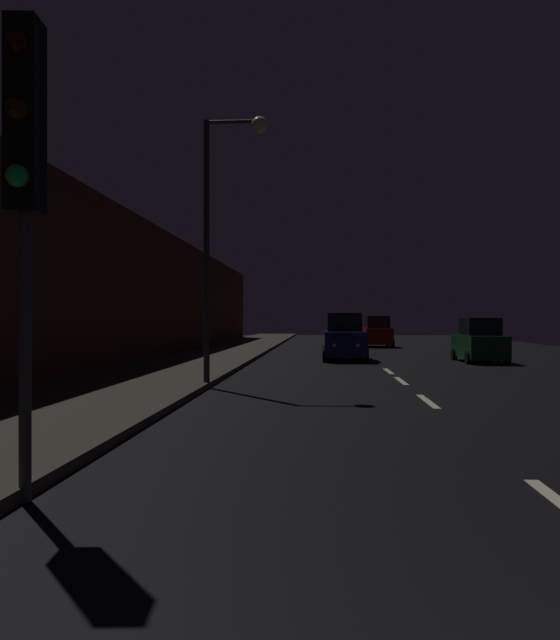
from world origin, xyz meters
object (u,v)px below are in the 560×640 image
(traffic_light_near_left, at_px, (24,152))
(car_distant_taillights, at_px, (377,333))
(streetlamp_overhead, at_px, (224,208))
(car_parked_right_far, at_px, (479,342))
(car_approaching_headlights, at_px, (344,339))

(traffic_light_near_left, bearing_deg, car_distant_taillights, 163.65)
(streetlamp_overhead, distance_m, car_distant_taillights, 25.04)
(traffic_light_near_left, bearing_deg, car_parked_right_far, 148.98)
(traffic_light_near_left, bearing_deg, car_approaching_headlights, 164.04)
(car_approaching_headlights, distance_m, car_parked_right_far, 5.72)
(traffic_light_near_left, distance_m, streetlamp_overhead, 9.85)
(car_approaching_headlights, bearing_deg, car_distant_taillights, 168.30)
(streetlamp_overhead, height_order, car_parked_right_far, streetlamp_overhead)
(traffic_light_near_left, xyz_separation_m, car_approaching_headlights, (3.93, 20.75, -2.48))
(car_distant_taillights, bearing_deg, car_approaching_headlights, 168.30)
(car_approaching_headlights, xyz_separation_m, car_parked_right_far, (5.64, -0.93, -0.10))
(streetlamp_overhead, bearing_deg, car_parked_right_far, 47.54)
(traffic_light_near_left, distance_m, car_approaching_headlights, 21.27)
(traffic_light_near_left, relative_size, car_parked_right_far, 1.28)
(streetlamp_overhead, height_order, car_distant_taillights, streetlamp_overhead)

